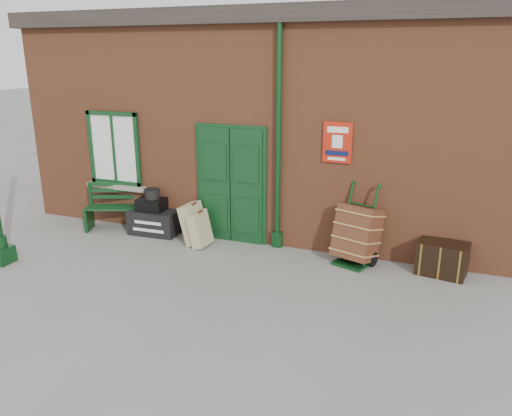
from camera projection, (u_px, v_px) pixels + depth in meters
The scene contains 10 objects.
ground at pixel (213, 271), 8.39m from camera, with size 80.00×80.00×0.00m, color gray.
station_building at pixel (280, 118), 10.87m from camera, with size 10.30×4.30×4.36m.
bench at pixel (126, 205), 10.32m from camera, with size 1.67×1.03×0.99m.
houdini_trunk at pixel (155, 222), 10.09m from camera, with size 0.98×0.54×0.49m, color black.
strongbox at pixel (152, 204), 10.00m from camera, with size 0.54×0.39×0.25m, color black.
hatbox at pixel (152, 194), 9.92m from camera, with size 0.29×0.29×0.20m, color black.
suitcase_back at pixel (194, 223), 9.54m from camera, with size 0.22×0.55×0.76m, color tan.
suitcase_front at pixel (200, 229), 9.41m from camera, with size 0.20×0.49×0.65m, color tan.
porter_trolley at pixel (357, 234), 8.59m from camera, with size 0.86×0.90×1.38m.
dark_trunk at pixel (442, 258), 8.20m from camera, with size 0.77×0.50×0.56m, color black.
Camera 1 is at (3.43, -6.94, 3.49)m, focal length 35.00 mm.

